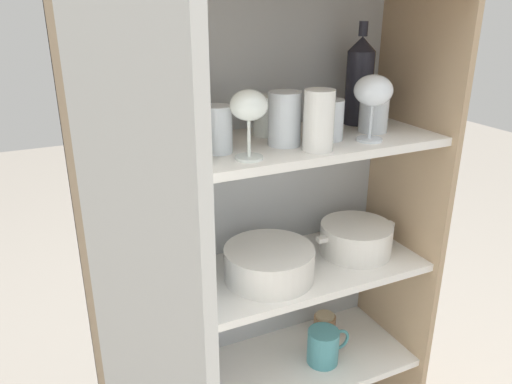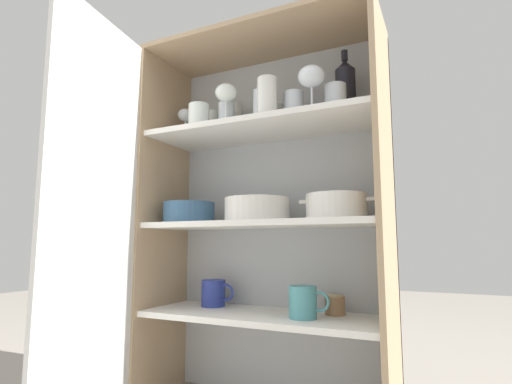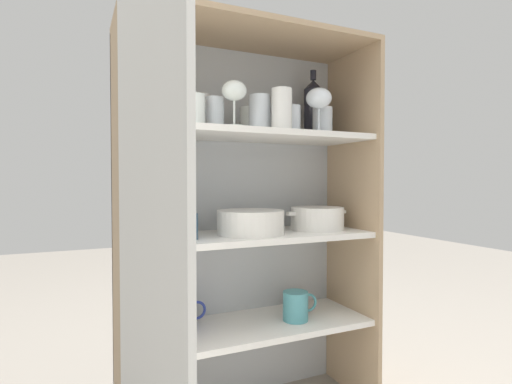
% 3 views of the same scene
% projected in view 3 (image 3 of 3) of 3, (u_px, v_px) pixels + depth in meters
% --- Properties ---
extents(cupboard_back_panel, '(0.86, 0.02, 1.29)m').
position_uv_depth(cupboard_back_panel, '(234.00, 225.00, 1.50)').
color(cupboard_back_panel, '#B2B7BC').
rests_on(cupboard_back_panel, ground_plane).
extents(cupboard_side_left, '(0.02, 0.33, 1.29)m').
position_uv_depth(cupboard_side_left, '(120.00, 237.00, 1.18)').
color(cupboard_side_left, tan).
rests_on(cupboard_side_left, ground_plane).
extents(cupboard_side_right, '(0.02, 0.33, 1.29)m').
position_uv_depth(cupboard_side_right, '(351.00, 224.00, 1.53)').
color(cupboard_side_right, tan).
rests_on(cupboard_side_right, ground_plane).
extents(cupboard_top_panel, '(0.86, 0.33, 0.02)m').
position_uv_depth(cupboard_top_panel, '(250.00, 35.00, 1.33)').
color(cupboard_top_panel, tan).
rests_on(cupboard_top_panel, cupboard_side_left).
extents(shelf_board_lower, '(0.83, 0.30, 0.02)m').
position_uv_depth(shelf_board_lower, '(250.00, 327.00, 1.36)').
color(shelf_board_lower, white).
extents(shelf_board_middle, '(0.83, 0.30, 0.02)m').
position_uv_depth(shelf_board_middle, '(250.00, 236.00, 1.35)').
color(shelf_board_middle, white).
extents(shelf_board_upper, '(0.83, 0.30, 0.02)m').
position_uv_depth(shelf_board_upper, '(250.00, 135.00, 1.34)').
color(shelf_board_upper, white).
extents(cupboard_door, '(0.08, 0.43, 1.29)m').
position_uv_depth(cupboard_door, '(150.00, 259.00, 0.84)').
color(cupboard_door, silver).
rests_on(cupboard_door, ground_plane).
extents(tumbler_glass_0, '(0.08, 0.08, 0.09)m').
position_uv_depth(tumbler_glass_0, '(192.00, 110.00, 1.18)').
color(tumbler_glass_0, white).
rests_on(tumbler_glass_0, shelf_board_upper).
extents(tumbler_glass_1, '(0.07, 0.07, 0.12)m').
position_uv_depth(tumbler_glass_1, '(260.00, 114.00, 1.32)').
color(tumbler_glass_1, white).
rests_on(tumbler_glass_1, shelf_board_upper).
extents(tumbler_glass_2, '(0.07, 0.07, 0.13)m').
position_uv_depth(tumbler_glass_2, '(199.00, 113.00, 1.34)').
color(tumbler_glass_2, white).
rests_on(tumbler_glass_2, shelf_board_upper).
extents(tumbler_glass_3, '(0.07, 0.07, 0.10)m').
position_uv_depth(tumbler_glass_3, '(250.00, 121.00, 1.41)').
color(tumbler_glass_3, white).
rests_on(tumbler_glass_3, shelf_board_upper).
extents(tumbler_glass_4, '(0.07, 0.07, 0.10)m').
position_uv_depth(tumbler_glass_4, '(322.00, 122.00, 1.44)').
color(tumbler_glass_4, white).
rests_on(tumbler_glass_4, shelf_board_upper).
extents(tumbler_glass_5, '(0.07, 0.07, 0.11)m').
position_uv_depth(tumbler_glass_5, '(171.00, 113.00, 1.30)').
color(tumbler_glass_5, white).
rests_on(tumbler_glass_5, shelf_board_upper).
extents(tumbler_glass_6, '(0.07, 0.07, 0.09)m').
position_uv_depth(tumbler_glass_6, '(291.00, 120.00, 1.37)').
color(tumbler_glass_6, white).
rests_on(tumbler_glass_6, shelf_board_upper).
extents(tumbler_glass_7, '(0.06, 0.06, 0.10)m').
position_uv_depth(tumbler_glass_7, '(215.00, 114.00, 1.27)').
color(tumbler_glass_7, white).
rests_on(tumbler_glass_7, shelf_board_upper).
extents(tumbler_glass_8, '(0.07, 0.07, 0.13)m').
position_uv_depth(tumbler_glass_8, '(282.00, 109.00, 1.28)').
color(tumbler_glass_8, white).
rests_on(tumbler_glass_8, shelf_board_upper).
extents(wine_glass_0, '(0.07, 0.07, 0.13)m').
position_uv_depth(wine_glass_0, '(142.00, 99.00, 1.22)').
color(wine_glass_0, white).
rests_on(wine_glass_0, shelf_board_upper).
extents(wine_glass_1, '(0.08, 0.08, 0.14)m').
position_uv_depth(wine_glass_1, '(234.00, 93.00, 1.22)').
color(wine_glass_1, white).
rests_on(wine_glass_1, shelf_board_upper).
extents(wine_glass_2, '(0.09, 0.09, 0.15)m').
position_uv_depth(wine_glass_2, '(319.00, 100.00, 1.35)').
color(wine_glass_2, white).
rests_on(wine_glass_2, shelf_board_upper).
extents(wine_bottle, '(0.07, 0.07, 0.26)m').
position_uv_depth(wine_bottle, '(313.00, 109.00, 1.52)').
color(wine_bottle, black).
rests_on(wine_bottle, shelf_board_upper).
extents(plate_stack_white, '(0.23, 0.23, 0.08)m').
position_uv_depth(plate_stack_white, '(251.00, 222.00, 1.33)').
color(plate_stack_white, silver).
rests_on(plate_stack_white, shelf_board_middle).
extents(mixing_bowl_large, '(0.19, 0.19, 0.08)m').
position_uv_depth(mixing_bowl_large, '(166.00, 226.00, 1.21)').
color(mixing_bowl_large, '#33567A').
rests_on(mixing_bowl_large, shelf_board_middle).
extents(casserole_dish, '(0.25, 0.19, 0.08)m').
position_uv_depth(casserole_dish, '(317.00, 218.00, 1.46)').
color(casserole_dish, white).
rests_on(casserole_dish, shelf_board_middle).
extents(coffee_mug_primary, '(0.13, 0.09, 0.10)m').
position_uv_depth(coffee_mug_primary, '(181.00, 314.00, 1.32)').
color(coffee_mug_primary, '#283893').
rests_on(coffee_mug_primary, shelf_board_lower).
extents(coffee_mug_extra_1, '(0.13, 0.09, 0.10)m').
position_uv_depth(coffee_mug_extra_1, '(296.00, 306.00, 1.40)').
color(coffee_mug_extra_1, teal).
rests_on(coffee_mug_extra_1, shelf_board_lower).
extents(storage_jar, '(0.07, 0.07, 0.07)m').
position_uv_depth(storage_jar, '(298.00, 300.00, 1.53)').
color(storage_jar, '#99704C').
rests_on(storage_jar, shelf_board_lower).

